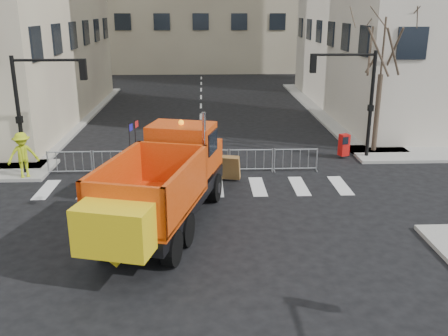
{
  "coord_description": "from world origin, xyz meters",
  "views": [
    {
      "loc": [
        0.21,
        -14.62,
        7.39
      ],
      "look_at": [
        0.92,
        2.5,
        1.84
      ],
      "focal_mm": 40.0,
      "sensor_mm": 36.0,
      "label": 1
    }
  ],
  "objects_px": {
    "plow_truck": "(163,182)",
    "cop_a": "(189,157)",
    "newspaper_box": "(344,145)",
    "cop_c": "(201,165)",
    "cop_b": "(186,159)",
    "worker": "(23,155)"
  },
  "relations": [
    {
      "from": "newspaper_box",
      "to": "cop_c",
      "type": "bearing_deg",
      "value": -172.53
    },
    {
      "from": "cop_c",
      "to": "newspaper_box",
      "type": "distance_m",
      "value": 8.21
    },
    {
      "from": "plow_truck",
      "to": "cop_b",
      "type": "height_order",
      "value": "plow_truck"
    },
    {
      "from": "cop_c",
      "to": "worker",
      "type": "relative_size",
      "value": 0.92
    },
    {
      "from": "cop_a",
      "to": "worker",
      "type": "bearing_deg",
      "value": -41.95
    },
    {
      "from": "cop_c",
      "to": "newspaper_box",
      "type": "height_order",
      "value": "cop_c"
    },
    {
      "from": "plow_truck",
      "to": "cop_b",
      "type": "xyz_separation_m",
      "value": [
        0.59,
        5.59,
        -0.9
      ]
    },
    {
      "from": "cop_c",
      "to": "newspaper_box",
      "type": "xyz_separation_m",
      "value": [
        7.25,
        3.84,
        -0.24
      ]
    },
    {
      "from": "cop_b",
      "to": "worker",
      "type": "xyz_separation_m",
      "value": [
        -7.18,
        -0.2,
        0.34
      ]
    },
    {
      "from": "worker",
      "to": "newspaper_box",
      "type": "distance_m",
      "value": 15.37
    },
    {
      "from": "worker",
      "to": "newspaper_box",
      "type": "xyz_separation_m",
      "value": [
        15.11,
        2.76,
        -0.47
      ]
    },
    {
      "from": "plow_truck",
      "to": "cop_c",
      "type": "height_order",
      "value": "plow_truck"
    },
    {
      "from": "cop_a",
      "to": "plow_truck",
      "type": "bearing_deg",
      "value": 39.13
    },
    {
      "from": "cop_a",
      "to": "cop_c",
      "type": "relative_size",
      "value": 0.99
    },
    {
      "from": "cop_c",
      "to": "worker",
      "type": "distance_m",
      "value": 7.93
    },
    {
      "from": "plow_truck",
      "to": "newspaper_box",
      "type": "relative_size",
      "value": 9.44
    },
    {
      "from": "plow_truck",
      "to": "cop_a",
      "type": "bearing_deg",
      "value": 7.64
    },
    {
      "from": "cop_c",
      "to": "worker",
      "type": "xyz_separation_m",
      "value": [
        -7.86,
        1.07,
        0.23
      ]
    },
    {
      "from": "cop_a",
      "to": "newspaper_box",
      "type": "xyz_separation_m",
      "value": [
        7.79,
        2.56,
        -0.23
      ]
    },
    {
      "from": "cop_a",
      "to": "worker",
      "type": "distance_m",
      "value": 7.32
    },
    {
      "from": "cop_b",
      "to": "newspaper_box",
      "type": "height_order",
      "value": "cop_b"
    },
    {
      "from": "plow_truck",
      "to": "cop_a",
      "type": "xyz_separation_m",
      "value": [
        0.72,
        5.59,
        -0.8
      ]
    }
  ]
}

